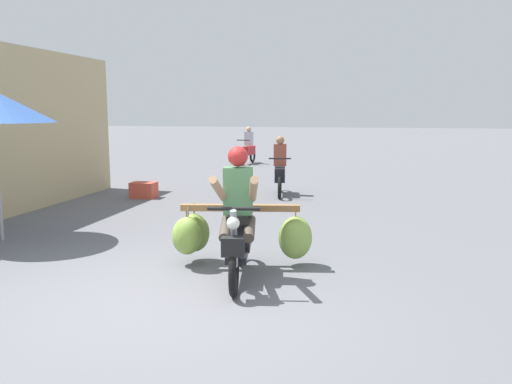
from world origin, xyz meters
TOP-DOWN VIEW (x-y plane):
  - ground_plane at (0.00, 0.00)m, footprint 120.00×120.00m
  - motorbike_main_loaded at (0.44, 1.30)m, footprint 1.90×1.79m
  - motorbike_distant_ahead_left at (-2.48, 14.59)m, footprint 0.50×1.62m
  - motorbike_distant_ahead_right at (-0.01, 7.40)m, footprint 0.54×1.61m
  - produce_crate at (-3.01, 6.29)m, footprint 0.56×0.40m

SIDE VIEW (x-z plane):
  - ground_plane at x=0.00m, z-range 0.00..0.00m
  - produce_crate at x=-3.01m, z-range 0.00..0.36m
  - motorbike_main_loaded at x=0.44m, z-range -0.26..1.32m
  - motorbike_distant_ahead_left at x=-2.48m, z-range -0.13..1.27m
  - motorbike_distant_ahead_right at x=-0.01m, z-range -0.13..1.27m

